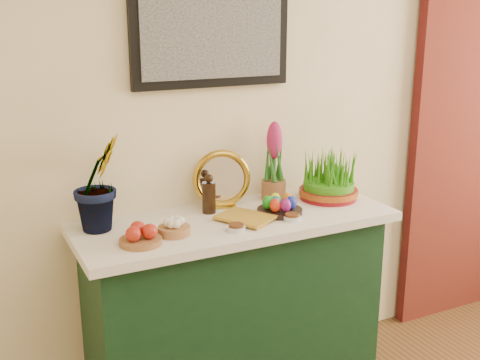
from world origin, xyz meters
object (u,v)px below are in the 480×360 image
at_px(wheatgrass_sabzeh, 329,178).
at_px(sideboard, 235,313).
at_px(hyacinth_green, 98,167).
at_px(book, 234,223).
at_px(mirror, 222,180).

bearing_deg(wheatgrass_sabzeh, sideboard, -175.64).
distance_m(hyacinth_green, book, 0.60).
height_order(sideboard, wheatgrass_sabzeh, wheatgrass_sabzeh).
distance_m(sideboard, wheatgrass_sabzeh, 0.77).
bearing_deg(sideboard, book, -117.89).
relative_size(mirror, wheatgrass_sabzeh, 0.97).
distance_m(sideboard, hyacinth_green, 0.92).
height_order(book, wheatgrass_sabzeh, wheatgrass_sabzeh).
xyz_separation_m(mirror, wheatgrass_sabzeh, (0.51, -0.11, -0.03)).
distance_m(hyacinth_green, mirror, 0.58).
distance_m(sideboard, book, 0.49).
relative_size(sideboard, wheatgrass_sabzeh, 4.63).
height_order(sideboard, book, book).
relative_size(hyacinth_green, book, 2.34).
bearing_deg(wheatgrass_sabzeh, hyacinth_green, 176.13).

